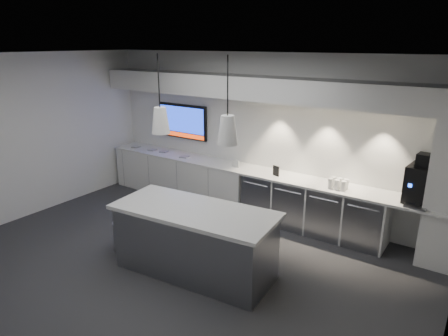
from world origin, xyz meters
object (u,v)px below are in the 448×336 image
Objects in this scene: wall_tv at (183,121)px; coffee_machine at (422,183)px; island at (195,241)px; bin at (124,236)px.

wall_tv is 4.76m from coffee_machine.
island is (2.26, -2.47, -1.07)m from wall_tv.
bin is (-1.34, -0.13, -0.26)m from island.
island is 3.22× the size of coffee_machine.
coffee_machine is (2.48, 2.22, 0.71)m from island.
island is 3.41m from coffee_machine.
bin is 4.59m from coffee_machine.
bin is at bearing 179.99° from island.
wall_tv is at bearing 127.08° from island.
island is at bearing 5.42° from bin.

